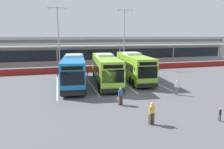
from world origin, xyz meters
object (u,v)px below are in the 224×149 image
object	(u,v)px
pedestrian_near_bin	(152,113)
coach_bus_centre	(133,67)
pedestrian_in_dark_coat	(177,87)
pedestrian_child	(220,114)
lamp_post_west	(58,35)
pedestrian_with_handbag	(120,96)
coach_bus_leftmost	(74,71)
coach_bus_left_centre	(106,69)
lamp_post_centre	(124,35)

from	to	relation	value
pedestrian_near_bin	coach_bus_centre	bearing A→B (deg)	73.55
pedestrian_in_dark_coat	pedestrian_child	size ratio (longest dim) A/B	1.61
pedestrian_child	lamp_post_west	world-z (taller)	lamp_post_west
pedestrian_with_handbag	pedestrian_near_bin	bearing A→B (deg)	-78.56
coach_bus_leftmost	pedestrian_near_bin	bearing A→B (deg)	-72.51
lamp_post_west	pedestrian_in_dark_coat	bearing A→B (deg)	-57.89
pedestrian_child	pedestrian_near_bin	distance (m)	5.15
pedestrian_in_dark_coat	pedestrian_child	xyz separation A→B (m)	(-0.70, -6.58, -0.33)
coach_bus_left_centre	lamp_post_west	world-z (taller)	lamp_post_west
coach_bus_left_centre	pedestrian_in_dark_coat	distance (m)	9.57
pedestrian_child	coach_bus_centre	bearing A→B (deg)	93.13
lamp_post_west	pedestrian_near_bin	bearing A→B (deg)	-76.50
pedestrian_in_dark_coat	pedestrian_near_bin	distance (m)	8.19
pedestrian_near_bin	pedestrian_in_dark_coat	bearing A→B (deg)	45.15
pedestrian_with_handbag	coach_bus_centre	bearing A→B (deg)	62.83
pedestrian_child	lamp_post_centre	xyz separation A→B (m)	(1.04, 24.92, 5.75)
pedestrian_in_dark_coat	coach_bus_centre	bearing A→B (deg)	100.10
coach_bus_centre	pedestrian_in_dark_coat	xyz separation A→B (m)	(1.53, -8.58, -0.91)
pedestrian_in_dark_coat	lamp_post_centre	distance (m)	19.13
coach_bus_left_centre	pedestrian_child	world-z (taller)	coach_bus_left_centre
coach_bus_left_centre	lamp_post_west	xyz separation A→B (m)	(-5.72, 11.04, 4.50)
pedestrian_with_handbag	lamp_post_centre	world-z (taller)	lamp_post_centre
pedestrian_in_dark_coat	lamp_post_centre	size ratio (longest dim) A/B	0.15
coach_bus_left_centre	lamp_post_west	size ratio (longest dim) A/B	1.12
pedestrian_near_bin	pedestrian_with_handbag	bearing A→B (deg)	101.44
pedestrian_in_dark_coat	lamp_post_west	world-z (taller)	lamp_post_west
pedestrian_with_handbag	pedestrian_in_dark_coat	world-z (taller)	same
lamp_post_centre	pedestrian_in_dark_coat	bearing A→B (deg)	-91.05
pedestrian_child	lamp_post_centre	world-z (taller)	lamp_post_centre
coach_bus_left_centre	pedestrian_near_bin	distance (m)	13.32
coach_bus_leftmost	coach_bus_left_centre	bearing A→B (deg)	-1.07
coach_bus_leftmost	pedestrian_in_dark_coat	size ratio (longest dim) A/B	7.62
pedestrian_near_bin	lamp_post_centre	world-z (taller)	lamp_post_centre
coach_bus_centre	pedestrian_with_handbag	world-z (taller)	coach_bus_centre
pedestrian_in_dark_coat	pedestrian_with_handbag	bearing A→B (deg)	-167.93
pedestrian_near_bin	coach_bus_left_centre	bearing A→B (deg)	90.50
coach_bus_centre	lamp_post_centre	xyz separation A→B (m)	(1.87, 9.76, 4.50)
pedestrian_near_bin	lamp_post_centre	bearing A→B (deg)	75.79
coach_bus_centre	coach_bus_left_centre	bearing A→B (deg)	-165.79
pedestrian_near_bin	lamp_post_centre	distance (m)	25.50
lamp_post_centre	coach_bus_centre	bearing A→B (deg)	-100.83
coach_bus_centre	lamp_post_west	size ratio (longest dim) A/B	1.12
pedestrian_with_handbag	coach_bus_left_centre	bearing A→B (deg)	85.05
pedestrian_with_handbag	lamp_post_west	distance (m)	21.25
coach_bus_left_centre	pedestrian_with_handbag	world-z (taller)	coach_bus_left_centre
pedestrian_child	lamp_post_centre	distance (m)	25.60
pedestrian_in_dark_coat	coach_bus_left_centre	bearing A→B (deg)	128.25
coach_bus_centre	lamp_post_west	distance (m)	14.86
pedestrian_with_handbag	pedestrian_in_dark_coat	xyz separation A→B (m)	(6.67, 1.43, 0.02)
pedestrian_child	pedestrian_near_bin	bearing A→B (deg)	171.38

